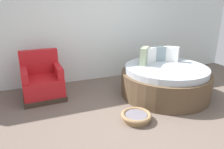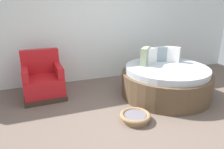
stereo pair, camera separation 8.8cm
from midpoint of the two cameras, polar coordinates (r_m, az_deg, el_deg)
The scene contains 5 objects.
ground_plane at distance 3.47m, azimuth 7.91°, elevation -13.02°, with size 8.00×8.00×0.02m, color #66564C.
back_wall at distance 5.12m, azimuth -4.60°, elevation 14.17°, with size 8.00×0.12×2.81m, color silver.
round_daybed at distance 4.43m, azimuth 13.89°, elevation -1.53°, with size 1.83×1.83×0.98m.
red_armchair at distance 4.42m, azimuth -19.35°, elevation -1.88°, with size 0.83×0.83×0.94m.
pet_basket at distance 3.46m, azimuth 6.01°, elevation -11.53°, with size 0.51×0.51×0.13m.
Camera 1 is at (-1.55, -2.53, 1.81)m, focal length 32.83 mm.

